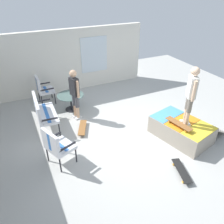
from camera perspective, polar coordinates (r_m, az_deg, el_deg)
ground_plane at (r=6.75m, az=4.32°, el=-6.01°), size 12.00×12.00×0.10m
house_facade at (r=9.18m, az=-10.07°, el=12.77°), size 0.23×6.00×2.41m
skate_ramp at (r=6.76m, az=17.26°, el=-4.18°), size 1.96×2.05×0.54m
patio_bench at (r=6.96m, az=-17.35°, el=0.32°), size 1.27×0.60×1.02m
patio_chair_near_house at (r=8.47m, az=-17.31°, el=5.92°), size 0.63×0.56×1.02m
patio_chair_by_wall at (r=5.52m, az=-14.04°, el=-8.00°), size 0.78×0.74×1.02m
patio_table at (r=7.86m, az=-10.41°, el=3.18°), size 0.90×0.90×0.57m
person_watching at (r=7.11m, az=-9.47°, el=5.20°), size 0.47×0.31×1.66m
person_skater at (r=6.07m, az=19.44°, el=4.62°), size 0.43×0.34×1.63m
skateboard_by_bench at (r=6.90m, az=-7.53°, el=-3.94°), size 0.81×0.51×0.10m
skateboard_spare at (r=5.72m, az=17.26°, el=-14.03°), size 0.82×0.42×0.10m
skateboard_on_ramp at (r=6.31m, az=16.61°, el=-2.88°), size 0.82×0.34×0.10m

